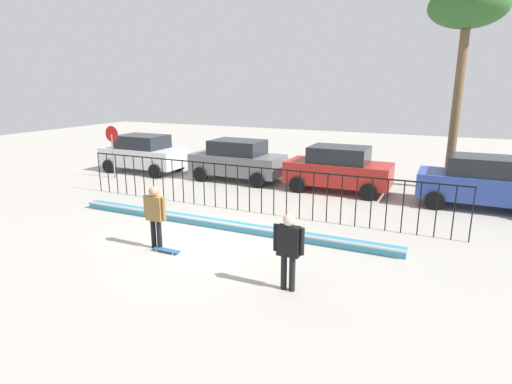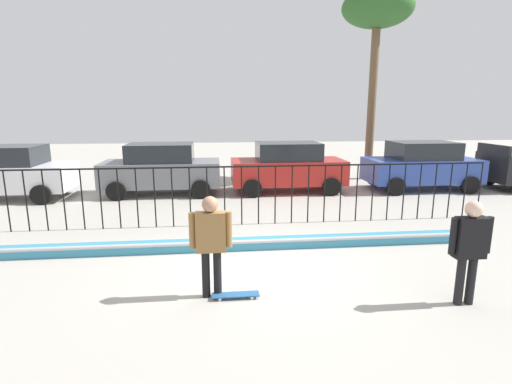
{
  "view_description": "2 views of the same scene",
  "coord_description": "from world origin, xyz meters",
  "px_view_note": "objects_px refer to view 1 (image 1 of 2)",
  "views": [
    {
      "loc": [
        6.24,
        -9.74,
        4.4
      ],
      "look_at": [
        0.46,
        2.6,
        0.88
      ],
      "focal_mm": 29.34,
      "sensor_mm": 36.0,
      "label": 1
    },
    {
      "loc": [
        -0.72,
        -7.33,
        3.16
      ],
      "look_at": [
        0.34,
        2.49,
        1.03
      ],
      "focal_mm": 27.26,
      "sensor_mm": 36.0,
      "label": 2
    }
  ],
  "objects_px": {
    "parked_car_white": "(143,153)",
    "parked_car_gray": "(238,160)",
    "skateboard": "(166,250)",
    "skateboarder": "(155,212)",
    "parked_car_blue": "(481,182)",
    "camera_operator": "(289,245)",
    "parked_car_red": "(338,169)",
    "palm_tree_tall": "(468,12)",
    "stop_sign": "(112,145)"
  },
  "relations": [
    {
      "from": "parked_car_red",
      "to": "parked_car_blue",
      "type": "xyz_separation_m",
      "value": [
        5.31,
        -0.23,
        0.0
      ]
    },
    {
      "from": "parked_car_white",
      "to": "parked_car_gray",
      "type": "distance_m",
      "value": 5.28
    },
    {
      "from": "parked_car_white",
      "to": "parked_car_red",
      "type": "distance_m",
      "value": 10.05
    },
    {
      "from": "skateboard",
      "to": "parked_car_white",
      "type": "distance_m",
      "value": 11.21
    },
    {
      "from": "camera_operator",
      "to": "stop_sign",
      "type": "relative_size",
      "value": 0.7
    },
    {
      "from": "parked_car_gray",
      "to": "stop_sign",
      "type": "xyz_separation_m",
      "value": [
        -5.62,
        -2.05,
        0.64
      ]
    },
    {
      "from": "skateboard",
      "to": "camera_operator",
      "type": "distance_m",
      "value": 3.9
    },
    {
      "from": "parked_car_white",
      "to": "parked_car_red",
      "type": "height_order",
      "value": "same"
    },
    {
      "from": "skateboarder",
      "to": "parked_car_gray",
      "type": "height_order",
      "value": "parked_car_gray"
    },
    {
      "from": "skateboard",
      "to": "stop_sign",
      "type": "distance_m",
      "value": 10.35
    },
    {
      "from": "parked_car_gray",
      "to": "stop_sign",
      "type": "relative_size",
      "value": 1.72
    },
    {
      "from": "skateboarder",
      "to": "parked_car_blue",
      "type": "relative_size",
      "value": 0.41
    },
    {
      "from": "skateboard",
      "to": "camera_operator",
      "type": "bearing_deg",
      "value": -15.69
    },
    {
      "from": "skateboarder",
      "to": "parked_car_gray",
      "type": "xyz_separation_m",
      "value": [
        -1.88,
        8.45,
        -0.08
      ]
    },
    {
      "from": "parked_car_gray",
      "to": "palm_tree_tall",
      "type": "relative_size",
      "value": 0.53
    },
    {
      "from": "parked_car_red",
      "to": "palm_tree_tall",
      "type": "xyz_separation_m",
      "value": [
        4.2,
        2.4,
        6.15
      ]
    },
    {
      "from": "skateboarder",
      "to": "parked_car_red",
      "type": "height_order",
      "value": "parked_car_red"
    },
    {
      "from": "parked_car_gray",
      "to": "parked_car_blue",
      "type": "relative_size",
      "value": 1.0
    },
    {
      "from": "skateboard",
      "to": "parked_car_red",
      "type": "bearing_deg",
      "value": 67.09
    },
    {
      "from": "skateboarder",
      "to": "camera_operator",
      "type": "bearing_deg",
      "value": 4.59
    },
    {
      "from": "skateboard",
      "to": "palm_tree_tall",
      "type": "relative_size",
      "value": 0.1
    },
    {
      "from": "stop_sign",
      "to": "parked_car_gray",
      "type": "bearing_deg",
      "value": 20.06
    },
    {
      "from": "parked_car_red",
      "to": "skateboarder",
      "type": "bearing_deg",
      "value": -109.66
    },
    {
      "from": "camera_operator",
      "to": "palm_tree_tall",
      "type": "relative_size",
      "value": 0.21
    },
    {
      "from": "parked_car_red",
      "to": "palm_tree_tall",
      "type": "bearing_deg",
      "value": 29.13
    },
    {
      "from": "parked_car_gray",
      "to": "palm_tree_tall",
      "type": "bearing_deg",
      "value": 14.71
    },
    {
      "from": "parked_car_white",
      "to": "palm_tree_tall",
      "type": "bearing_deg",
      "value": 15.1
    },
    {
      "from": "camera_operator",
      "to": "parked_car_white",
      "type": "distance_m",
      "value": 14.32
    },
    {
      "from": "skateboarder",
      "to": "skateboard",
      "type": "distance_m",
      "value": 1.08
    },
    {
      "from": "stop_sign",
      "to": "camera_operator",
      "type": "bearing_deg",
      "value": -31.44
    },
    {
      "from": "skateboarder",
      "to": "palm_tree_tall",
      "type": "relative_size",
      "value": 0.22
    },
    {
      "from": "skateboarder",
      "to": "skateboard",
      "type": "bearing_deg",
      "value": -1.61
    },
    {
      "from": "skateboarder",
      "to": "parked_car_red",
      "type": "relative_size",
      "value": 0.41
    },
    {
      "from": "skateboarder",
      "to": "parked_car_white",
      "type": "relative_size",
      "value": 0.41
    },
    {
      "from": "parked_car_white",
      "to": "parked_car_gray",
      "type": "relative_size",
      "value": 1.0
    },
    {
      "from": "skateboard",
      "to": "skateboarder",
      "type": "bearing_deg",
      "value": 157.43
    },
    {
      "from": "camera_operator",
      "to": "parked_car_red",
      "type": "xyz_separation_m",
      "value": [
        -1.23,
        9.12,
        -0.08
      ]
    },
    {
      "from": "parked_car_white",
      "to": "parked_car_blue",
      "type": "distance_m",
      "value": 15.36
    },
    {
      "from": "parked_car_blue",
      "to": "stop_sign",
      "type": "relative_size",
      "value": 1.72
    },
    {
      "from": "parked_car_blue",
      "to": "stop_sign",
      "type": "bearing_deg",
      "value": -171.41
    },
    {
      "from": "stop_sign",
      "to": "parked_car_white",
      "type": "bearing_deg",
      "value": 78.55
    },
    {
      "from": "camera_operator",
      "to": "stop_sign",
      "type": "xyz_separation_m",
      "value": [
        -11.62,
        7.11,
        0.57
      ]
    },
    {
      "from": "palm_tree_tall",
      "to": "stop_sign",
      "type": "bearing_deg",
      "value": -163.17
    },
    {
      "from": "parked_car_white",
      "to": "parked_car_gray",
      "type": "xyz_separation_m",
      "value": [
        5.27,
        0.33,
        0.0
      ]
    },
    {
      "from": "parked_car_red",
      "to": "palm_tree_tall",
      "type": "relative_size",
      "value": 0.53
    },
    {
      "from": "parked_car_blue",
      "to": "palm_tree_tall",
      "type": "bearing_deg",
      "value": 114.86
    },
    {
      "from": "parked_car_red",
      "to": "parked_car_white",
      "type": "bearing_deg",
      "value": -179.03
    },
    {
      "from": "camera_operator",
      "to": "parked_car_gray",
      "type": "bearing_deg",
      "value": -47.49
    },
    {
      "from": "stop_sign",
      "to": "palm_tree_tall",
      "type": "height_order",
      "value": "palm_tree_tall"
    },
    {
      "from": "skateboarder",
      "to": "stop_sign",
      "type": "relative_size",
      "value": 0.7
    }
  ]
}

